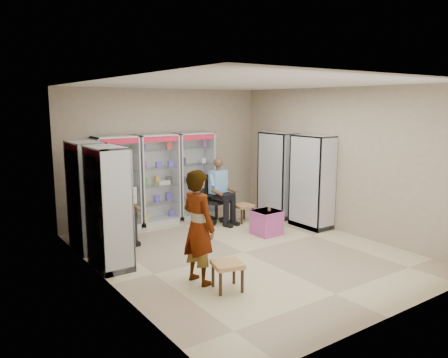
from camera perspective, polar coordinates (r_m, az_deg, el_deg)
floor at (r=8.04m, az=2.59°, el=-9.54°), size 6.00×6.00×0.00m
room_shell at (r=7.62m, az=2.71°, el=4.57°), size 5.02×6.02×3.01m
cabinet_back_left at (r=9.50m, az=-13.82°, el=-0.56°), size 0.90×0.50×2.00m
cabinet_back_mid at (r=9.87m, az=-8.68°, el=0.00°), size 0.90×0.50×2.00m
cabinet_back_right at (r=10.32m, az=-3.95°, el=0.52°), size 0.90×0.50×2.00m
cabinet_right_far at (r=10.38m, az=7.04°, el=0.52°), size 0.90×0.50×2.00m
cabinet_right_near at (r=9.60m, az=11.42°, el=-0.36°), size 0.90×0.50×2.00m
cabinet_left_far at (r=8.34m, az=-17.45°, el=-2.15°), size 0.90×0.50×2.00m
cabinet_left_near at (r=7.32m, az=-14.84°, el=-3.66°), size 0.90×0.50×2.00m
wooden_chair at (r=8.86m, az=-13.47°, el=-4.80°), size 0.42×0.42×0.94m
seated_customer at (r=8.77m, az=-13.40°, el=-3.60°), size 0.44×0.60×1.34m
office_chair at (r=9.88m, az=-1.01°, el=-2.57°), size 0.69×0.69×1.09m
seated_shopkeeper at (r=9.81m, az=-0.85°, el=-1.78°), size 0.56×0.70×1.38m
pink_trunk at (r=9.06m, az=5.58°, el=-5.67°), size 0.53×0.52×0.50m
tea_glass at (r=8.98m, az=5.94°, el=-3.87°), size 0.07×0.07×0.10m
woven_stool_a at (r=10.00m, az=2.48°, el=-4.45°), size 0.40×0.40×0.40m
woven_stool_b at (r=6.46m, az=0.45°, el=-12.56°), size 0.50×0.50×0.41m
standing_man at (r=6.51m, az=-3.36°, el=-6.29°), size 0.50×0.68×1.72m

